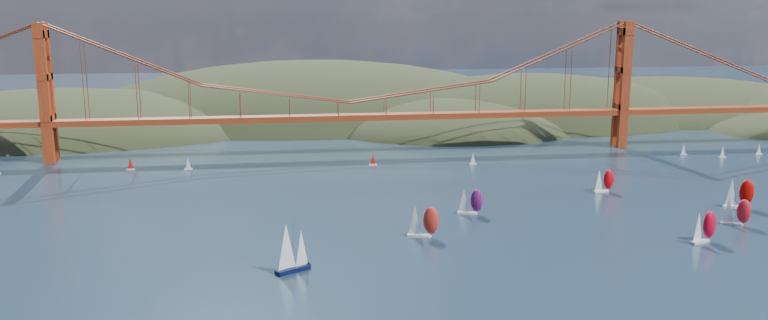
{
  "coord_description": "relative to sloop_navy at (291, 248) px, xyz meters",
  "views": [
    {
      "loc": [
        -29.91,
        -129.29,
        60.95
      ],
      "look_at": [
        1.56,
        90.0,
        15.52
      ],
      "focal_mm": 35.0,
      "sensor_mm": 36.0,
      "label": 1
    }
  ],
  "objects": [
    {
      "name": "racer_2",
      "position": [
        125.79,
        20.69,
        -1.74
      ],
      "size": [
        7.76,
        6.01,
        8.8
      ],
      "rotation": [
        0.0,
        0.0,
        -0.52
      ],
      "color": "silver",
      "rests_on": "ground"
    },
    {
      "name": "distant_boat_8",
      "position": [
        73.33,
        112.04,
        -3.49
      ],
      "size": [
        3.0,
        2.0,
        4.7
      ],
      "color": "silver",
      "rests_on": "ground"
    },
    {
      "name": "distant_boat_3",
      "position": [
        -36.5,
        118.53,
        -3.49
      ],
      "size": [
        3.0,
        2.0,
        4.7
      ],
      "color": "silver",
      "rests_on": "ground"
    },
    {
      "name": "distant_boat_6",
      "position": [
        197.55,
        114.8,
        -3.49
      ],
      "size": [
        3.0,
        2.0,
        4.7
      ],
      "color": "silver",
      "rests_on": "ground"
    },
    {
      "name": "racer_4",
      "position": [
        137.79,
        37.82,
        -1.07
      ],
      "size": [
        9.1,
        4.67,
        10.22
      ],
      "rotation": [
        0.0,
        0.0,
        -0.18
      ],
      "color": "white",
      "rests_on": "ground"
    },
    {
      "name": "distant_boat_9",
      "position": [
        34.22,
        116.5,
        -3.49
      ],
      "size": [
        3.0,
        2.0,
        4.7
      ],
      "color": "silver",
      "rests_on": "ground"
    },
    {
      "name": "bridge",
      "position": [
        25.99,
        141.46,
        26.33
      ],
      "size": [
        552.0,
        12.0,
        55.0
      ],
      "color": "maroon",
      "rests_on": "ground"
    },
    {
      "name": "headlands",
      "position": [
        72.68,
        239.75,
        -18.36
      ],
      "size": [
        725.0,
        225.0,
        96.0
      ],
      "color": "black",
      "rests_on": "ground"
    },
    {
      "name": "distant_boat_2",
      "position": [
        -58.23,
        121.24,
        -3.49
      ],
      "size": [
        3.0,
        2.0,
        4.7
      ],
      "color": "silver",
      "rests_on": "ground"
    },
    {
      "name": "distant_boat_4",
      "position": [
        165.81,
        118.69,
        -3.49
      ],
      "size": [
        3.0,
        2.0,
        4.7
      ],
      "color": "silver",
      "rests_on": "ground"
    },
    {
      "name": "distant_boat_5",
      "position": [
        178.57,
        110.93,
        -3.49
      ],
      "size": [
        3.0,
        2.0,
        4.7
      ],
      "color": "silver",
      "rests_on": "ground"
    },
    {
      "name": "racer_3",
      "position": [
        105.21,
        62.79,
        -1.79
      ],
      "size": [
        7.76,
        4.26,
        8.7
      ],
      "rotation": [
        0.0,
        0.0,
        0.23
      ],
      "color": "white",
      "rests_on": "ground"
    },
    {
      "name": "racer_rwb",
      "position": [
        53.99,
        42.64,
        -1.74
      ],
      "size": [
        7.85,
        4.67,
        8.8
      ],
      "rotation": [
        0.0,
        0.0,
        -0.28
      ],
      "color": "white",
      "rests_on": "ground"
    },
    {
      "name": "racer_0",
      "position": [
        35.57,
        22.27,
        -1.3
      ],
      "size": [
        8.69,
        5.34,
        9.73
      ],
      "rotation": [
        0.0,
        0.0,
        -0.31
      ],
      "color": "white",
      "rests_on": "ground"
    },
    {
      "name": "racer_1",
      "position": [
        107.79,
        7.04,
        -1.45
      ],
      "size": [
        8.42,
        5.41,
        9.42
      ],
      "rotation": [
        0.0,
        0.0,
        0.34
      ],
      "color": "silver",
      "rests_on": "ground"
    },
    {
      "name": "sloop_navy",
      "position": [
        0.0,
        0.0,
        0.0
      ],
      "size": [
        9.14,
        7.75,
        13.37
      ],
      "rotation": [
        0.0,
        0.0,
        0.54
      ],
      "color": "black",
      "rests_on": "ground"
    }
  ]
}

